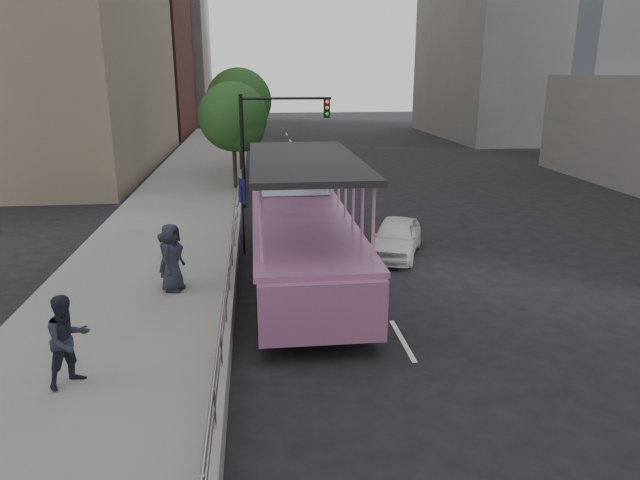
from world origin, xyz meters
TOP-DOWN VIEW (x-y plane):
  - ground at (0.00, 0.00)m, footprint 160.00×160.00m
  - sidewalk at (-5.75, 10.00)m, footprint 5.50×80.00m
  - kerb_wall at (-3.12, 2.00)m, footprint 0.24×30.00m
  - guardrail at (-3.12, 2.00)m, footprint 0.07×22.00m
  - duck_boat at (-1.00, 3.12)m, footprint 2.97×11.67m
  - car at (2.41, 4.51)m, footprint 2.83×4.07m
  - pedestrian_near at (-4.93, 1.59)m, footprint 0.46×0.62m
  - pedestrian_mid at (-6.00, -3.67)m, footprint 1.11×1.12m
  - pedestrian_far at (-4.69, 1.18)m, footprint 0.88×1.08m
  - parking_sign at (-2.82, 5.29)m, footprint 0.24×0.56m
  - traffic_signal at (-1.70, 12.50)m, footprint 4.20×0.32m
  - street_tree_near at (-3.30, 15.93)m, footprint 3.52×3.52m
  - street_tree_far at (-3.10, 21.93)m, footprint 3.97×3.97m
  - midrise_stone_b at (-16.00, 64.00)m, footprint 16.00×14.00m

SIDE VIEW (x-z plane):
  - ground at x=0.00m, z-range 0.00..0.00m
  - sidewalk at x=-5.75m, z-range 0.00..0.30m
  - kerb_wall at x=-3.12m, z-range 0.30..0.66m
  - car at x=2.41m, z-range 0.00..1.29m
  - pedestrian_near at x=-4.93m, z-range 0.30..1.83m
  - guardrail at x=-3.12m, z-range 0.79..1.50m
  - pedestrian_mid at x=-6.00m, z-range 0.30..2.12m
  - pedestrian_far at x=-4.69m, z-range 0.30..2.20m
  - duck_boat at x=-1.00m, z-range -0.50..3.37m
  - parking_sign at x=-2.82m, z-range 0.35..3.01m
  - traffic_signal at x=-1.70m, z-range 0.90..6.10m
  - street_tree_near at x=-3.30m, z-range 0.96..6.68m
  - street_tree_far at x=-3.10m, z-range 1.08..7.53m
  - midrise_stone_b at x=-16.00m, z-range 0.00..20.00m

